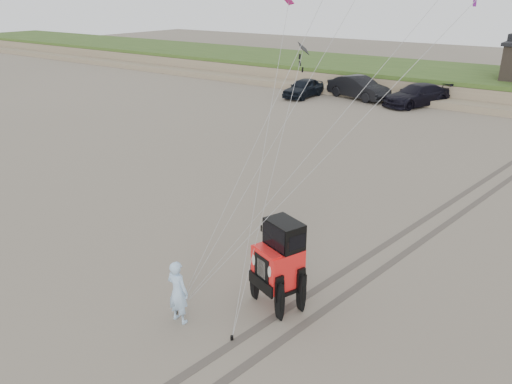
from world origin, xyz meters
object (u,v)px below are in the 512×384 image
truck_a (303,88)px  jeep (278,273)px  truck_b (359,88)px  truck_c (417,95)px  man (178,292)px

truck_a → jeep: bearing=-61.0°
truck_b → truck_c: 4.79m
jeep → truck_b: bearing=131.1°
truck_b → man: size_ratio=3.04×
man → truck_a: bearing=-65.2°
truck_c → jeep: 28.73m
truck_a → truck_c: (8.75, 2.18, 0.06)m
truck_c → man: (4.30, -30.25, 0.08)m
truck_a → jeep: (14.75, -25.92, 0.25)m
truck_a → jeep: jeep is taller
truck_a → man: man is taller
man → jeep: bearing=-128.5°
truck_a → truck_b: bearing=27.5°
truck_a → man: size_ratio=2.49×
jeep → man: (-1.70, -2.15, -0.12)m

